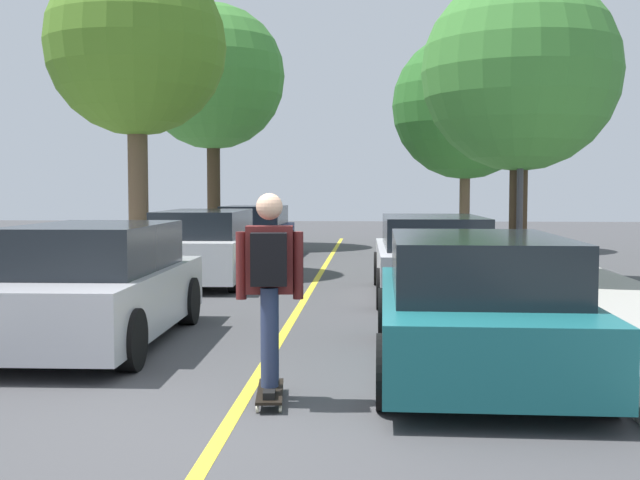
# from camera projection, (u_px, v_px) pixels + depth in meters

# --- Properties ---
(ground) EXTENTS (80.00, 80.00, 0.00)m
(ground) POSITION_uv_depth(u_px,v_px,m) (230.00, 422.00, 6.28)
(ground) COLOR #424244
(center_line) EXTENTS (0.12, 39.20, 0.01)m
(center_line) POSITION_uv_depth(u_px,v_px,m) (285.00, 331.00, 10.26)
(center_line) COLOR gold
(center_line) RESTS_ON ground
(parked_car_left_nearest) EXTENTS (1.90, 4.23, 1.43)m
(parked_car_left_nearest) POSITION_uv_depth(u_px,v_px,m) (95.00, 286.00, 9.43)
(parked_car_left_nearest) COLOR #B7B7BC
(parked_car_left_nearest) RESTS_ON ground
(parked_car_left_near) EXTENTS (1.93, 4.38, 1.43)m
(parked_car_left_near) POSITION_uv_depth(u_px,v_px,m) (205.00, 247.00, 15.65)
(parked_car_left_near) COLOR white
(parked_car_left_near) RESTS_ON ground
(parked_car_left_far) EXTENTS (1.99, 4.04, 1.38)m
(parked_car_left_far) POSITION_uv_depth(u_px,v_px,m) (254.00, 232.00, 22.12)
(parked_car_left_far) COLOR navy
(parked_car_left_far) RESTS_ON ground
(parked_car_right_nearest) EXTENTS (2.01, 4.52, 1.38)m
(parked_car_right_nearest) POSITION_uv_depth(u_px,v_px,m) (475.00, 304.00, 8.01)
(parked_car_right_nearest) COLOR #196066
(parked_car_right_nearest) RESTS_ON ground
(parked_car_right_near) EXTENTS (1.99, 4.57, 1.38)m
(parked_car_right_near) POSITION_uv_depth(u_px,v_px,m) (432.00, 256.00, 13.65)
(parked_car_right_near) COLOR #B7B7BC
(parked_car_right_near) RESTS_ON ground
(street_tree_left_nearest) EXTENTS (3.87, 3.87, 6.72)m
(street_tree_left_nearest) POSITION_uv_depth(u_px,v_px,m) (136.00, 47.00, 17.00)
(street_tree_left_nearest) COLOR brown
(street_tree_left_nearest) RESTS_ON sidewalk_left
(street_tree_left_near) EXTENTS (4.59, 4.59, 7.57)m
(street_tree_left_near) POSITION_uv_depth(u_px,v_px,m) (213.00, 77.00, 25.20)
(street_tree_left_near) COLOR #3D2D1E
(street_tree_left_near) RESTS_ON sidewalk_left
(street_tree_right_nearest) EXTENTS (3.77, 3.77, 5.81)m
(street_tree_right_nearest) POSITION_uv_depth(u_px,v_px,m) (520.00, 73.00, 15.13)
(street_tree_right_nearest) COLOR #3D2D1E
(street_tree_right_nearest) RESTS_ON sidewalk_right
(street_tree_right_near) EXTENTS (4.42, 4.42, 6.43)m
(street_tree_right_near) POSITION_uv_depth(u_px,v_px,m) (466.00, 106.00, 23.90)
(street_tree_right_near) COLOR brown
(street_tree_right_near) RESTS_ON sidewalk_right
(streetlamp) EXTENTS (0.36, 0.24, 5.95)m
(streetlamp) POSITION_uv_depth(u_px,v_px,m) (521.00, 100.00, 14.87)
(streetlamp) COLOR #38383D
(streetlamp) RESTS_ON sidewalk_right
(skateboard) EXTENTS (0.30, 0.86, 0.10)m
(skateboard) POSITION_uv_depth(u_px,v_px,m) (270.00, 392.00, 6.87)
(skateboard) COLOR black
(skateboard) RESTS_ON ground
(skateboarder) EXTENTS (0.59, 0.71, 1.70)m
(skateboarder) POSITION_uv_depth(u_px,v_px,m) (270.00, 279.00, 6.78)
(skateboarder) COLOR black
(skateboarder) RESTS_ON skateboard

